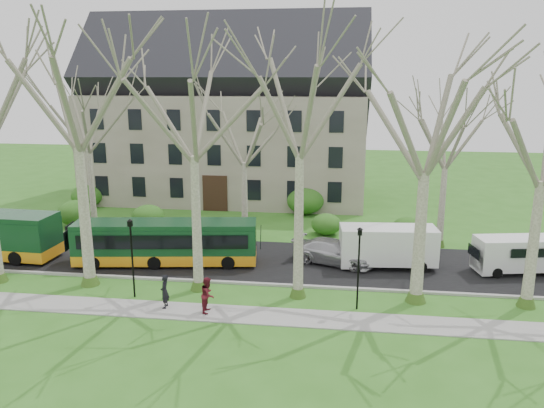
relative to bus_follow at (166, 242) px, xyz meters
The scene contains 15 objects.
ground 7.37m from the bus_follow, 35.39° to the right, with size 120.00×120.00×0.00m, color #336D1F.
sidewalk 9.02m from the bus_follow, 48.62° to the right, with size 70.00×2.00×0.06m, color gray.
road 6.20m from the bus_follow, 12.65° to the left, with size 80.00×8.00×0.06m, color black.
curb 6.62m from the bus_follow, 24.48° to the right, with size 80.00×0.25×0.14m, color #A5A39E.
building 20.89m from the bus_follow, 90.34° to the left, with size 26.50×12.20×16.00m.
tree_row_verge 8.95m from the bus_follow, 33.40° to the right, with size 49.00×7.00×14.00m.
tree_row_far 9.36m from the bus_follow, 56.29° to the left, with size 33.00×7.00×12.00m.
lamp_row 7.91m from the bus_follow, 41.36° to the right, with size 36.22×0.22×4.30m.
hedges 9.91m from the bus_follow, 82.93° to the left, with size 30.60×8.60×2.00m.
bus_follow is the anchor object (origin of this frame).
sedan 10.69m from the bus_follow, ahead, with size 2.13×5.25×1.52m, color #B1B1B6.
van_a 13.95m from the bus_follow, ahead, with size 5.89×2.14×2.57m, color white, non-canonical shape.
van_b 21.68m from the bus_follow, ahead, with size 5.07×1.84×2.21m, color white, non-canonical shape.
pedestrian_a 6.74m from the bus_follow, 72.37° to the right, with size 0.65×0.43×1.78m, color black.
pedestrian_b 7.92m from the bus_follow, 56.48° to the right, with size 0.89×0.70×1.84m, color #5B141F.
Camera 1 is at (4.94, -26.70, 11.78)m, focal length 35.00 mm.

